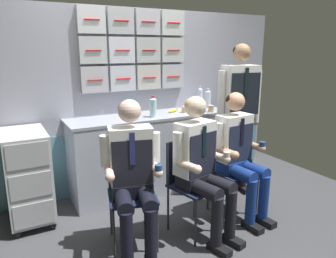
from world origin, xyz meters
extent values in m
cube|color=#3A3B3F|center=(0.00, 0.00, -0.02)|extent=(4.80, 4.80, 0.04)
cube|color=#989AAB|center=(0.00, 1.38, 1.07)|extent=(4.20, 0.06, 2.15)
cube|color=teal|center=(0.00, 1.34, 0.37)|extent=(4.12, 0.01, 0.75)
cube|color=#B1AEB7|center=(-0.43, 1.32, 1.36)|extent=(0.30, 0.06, 0.29)
cylinder|color=red|center=(-0.43, 1.28, 1.36)|extent=(0.17, 0.01, 0.01)
cube|color=silver|center=(-0.10, 1.32, 1.36)|extent=(0.30, 0.06, 0.29)
cylinder|color=red|center=(-0.10, 1.28, 1.36)|extent=(0.17, 0.01, 0.01)
cube|color=#BCBAB5|center=(0.23, 1.32, 1.36)|extent=(0.30, 0.06, 0.29)
cylinder|color=red|center=(0.23, 1.28, 1.36)|extent=(0.17, 0.01, 0.01)
cube|color=#AAB0BB|center=(0.56, 1.32, 1.36)|extent=(0.30, 0.06, 0.29)
cylinder|color=red|center=(0.56, 1.28, 1.36)|extent=(0.17, 0.01, 0.01)
cube|color=#B2BCBF|center=(-0.43, 1.32, 1.68)|extent=(0.30, 0.06, 0.29)
cylinder|color=red|center=(-0.43, 1.28, 1.68)|extent=(0.17, 0.01, 0.01)
cube|color=silver|center=(-0.10, 1.32, 1.68)|extent=(0.30, 0.06, 0.29)
cylinder|color=red|center=(-0.10, 1.28, 1.68)|extent=(0.17, 0.01, 0.01)
cube|color=#ABB2B3|center=(0.23, 1.32, 1.68)|extent=(0.30, 0.06, 0.29)
cylinder|color=red|center=(0.23, 1.28, 1.68)|extent=(0.17, 0.01, 0.01)
cube|color=#B3B9B8|center=(0.56, 1.32, 1.68)|extent=(0.30, 0.06, 0.29)
cylinder|color=red|center=(0.56, 1.28, 1.68)|extent=(0.17, 0.01, 0.01)
cube|color=silver|center=(-0.43, 1.32, 1.99)|extent=(0.30, 0.06, 0.29)
cylinder|color=red|center=(-0.43, 1.28, 1.99)|extent=(0.17, 0.01, 0.01)
cube|color=#A9AFB4|center=(-0.10, 1.32, 1.99)|extent=(0.30, 0.06, 0.29)
cylinder|color=red|center=(-0.10, 1.28, 1.99)|extent=(0.17, 0.01, 0.01)
cube|color=#B4B5C0|center=(0.23, 1.32, 1.99)|extent=(0.30, 0.06, 0.29)
cylinder|color=red|center=(0.23, 1.28, 1.99)|extent=(0.17, 0.01, 0.01)
cube|color=silver|center=(0.56, 1.32, 1.99)|extent=(0.30, 0.06, 0.29)
cylinder|color=red|center=(0.56, 1.28, 1.99)|extent=(0.17, 0.01, 0.01)
cube|color=red|center=(-0.10, 1.33, 2.09)|extent=(0.20, 0.02, 0.05)
cube|color=#A4AAB8|center=(0.16, 1.09, 0.45)|extent=(1.92, 0.52, 0.91)
cube|color=#959BA9|center=(0.16, 1.09, 0.92)|extent=(1.96, 0.53, 0.03)
sphere|color=black|center=(-1.40, 0.73, 0.04)|extent=(0.07, 0.07, 0.07)
sphere|color=black|center=(-1.09, 0.73, 0.04)|extent=(0.07, 0.07, 0.07)
sphere|color=black|center=(-1.40, 1.28, 0.04)|extent=(0.07, 0.07, 0.07)
sphere|color=black|center=(-1.09, 1.28, 0.04)|extent=(0.07, 0.07, 0.07)
cube|color=#B6BABE|center=(-1.24, 1.00, 0.50)|extent=(0.40, 0.64, 0.85)
cube|color=#A2A6AA|center=(-1.24, 0.68, 0.21)|extent=(0.35, 0.01, 0.23)
cube|color=#A2A6AA|center=(-1.24, 0.68, 0.50)|extent=(0.35, 0.01, 0.23)
cube|color=#A2A6AA|center=(-1.24, 0.68, 0.78)|extent=(0.35, 0.01, 0.23)
cylinder|color=#28282D|center=(-1.24, 0.70, 0.90)|extent=(0.32, 0.02, 0.02)
cylinder|color=#2D2D33|center=(-0.71, 0.01, 0.22)|extent=(0.02, 0.02, 0.44)
cylinder|color=#2D2D33|center=(-0.36, -0.08, 0.22)|extent=(0.02, 0.02, 0.44)
cylinder|color=#2D2D33|center=(-0.62, 0.36, 0.22)|extent=(0.02, 0.02, 0.44)
cylinder|color=#2D2D33|center=(-0.27, 0.27, 0.22)|extent=(0.02, 0.02, 0.44)
cube|color=#141C35|center=(-0.49, 0.14, 0.45)|extent=(0.49, 0.49, 0.02)
cube|color=#141C35|center=(-0.44, 0.32, 0.66)|extent=(0.36, 0.12, 0.40)
cylinder|color=#2D2D33|center=(-0.62, 0.36, 0.66)|extent=(0.02, 0.02, 0.40)
cylinder|color=#2D2D33|center=(-0.27, 0.27, 0.66)|extent=(0.02, 0.02, 0.40)
cylinder|color=black|center=(-0.67, -0.17, 0.28)|extent=(0.10, 0.10, 0.43)
cylinder|color=black|center=(-0.48, -0.22, 0.28)|extent=(0.10, 0.10, 0.43)
cylinder|color=black|center=(-0.62, -0.01, 0.51)|extent=(0.22, 0.40, 0.13)
cylinder|color=black|center=(-0.44, -0.05, 0.51)|extent=(0.22, 0.40, 0.13)
cube|color=black|center=(-0.49, 0.14, 0.52)|extent=(0.38, 0.28, 0.12)
cube|color=white|center=(-0.48, 0.16, 0.82)|extent=(0.40, 0.28, 0.48)
cube|color=black|center=(-0.51, 0.06, 0.79)|extent=(0.32, 0.10, 0.38)
cube|color=navy|center=(-0.51, 0.05, 0.91)|extent=(0.04, 0.02, 0.27)
cylinder|color=white|center=(-0.69, 0.21, 0.88)|extent=(0.08, 0.08, 0.26)
cylinder|color=beige|center=(-0.70, 0.10, 0.73)|extent=(0.13, 0.25, 0.07)
sphere|color=beige|center=(-0.72, 0.00, 0.73)|extent=(0.08, 0.08, 0.08)
cylinder|color=white|center=(-0.28, 0.10, 0.88)|extent=(0.08, 0.08, 0.26)
cylinder|color=beige|center=(-0.33, 0.00, 0.73)|extent=(0.13, 0.25, 0.07)
sphere|color=beige|center=(-0.35, -0.10, 0.73)|extent=(0.08, 0.08, 0.08)
cylinder|color=navy|center=(-0.35, -0.10, 0.77)|extent=(0.06, 0.06, 0.06)
sphere|color=beige|center=(-0.48, 0.16, 1.20)|extent=(0.19, 0.19, 0.19)
ellipsoid|color=black|center=(-0.48, 0.17, 1.22)|extent=(0.22, 0.21, 0.13)
cylinder|color=#2D2D33|center=(-0.03, -0.16, 0.22)|extent=(0.02, 0.02, 0.44)
cylinder|color=#2D2D33|center=(0.32, -0.08, 0.22)|extent=(0.02, 0.02, 0.44)
cylinder|color=#2D2D33|center=(-0.11, 0.19, 0.22)|extent=(0.02, 0.02, 0.44)
cylinder|color=#2D2D33|center=(0.24, 0.27, 0.22)|extent=(0.02, 0.02, 0.44)
cube|color=#141C35|center=(0.10, 0.05, 0.45)|extent=(0.48, 0.48, 0.02)
cube|color=#141C35|center=(0.06, 0.24, 0.66)|extent=(0.36, 0.11, 0.40)
cylinder|color=#2D2D33|center=(-0.11, 0.19, 0.66)|extent=(0.02, 0.02, 0.40)
cylinder|color=#2D2D33|center=(0.24, 0.27, 0.66)|extent=(0.02, 0.02, 0.40)
cube|color=black|center=(0.10, -0.34, 0.03)|extent=(0.14, 0.23, 0.06)
cube|color=black|center=(0.28, -0.30, 0.03)|extent=(0.14, 0.23, 0.06)
cylinder|color=black|center=(0.09, -0.30, 0.28)|extent=(0.10, 0.10, 0.43)
cylinder|color=black|center=(0.27, -0.26, 0.28)|extent=(0.10, 0.10, 0.43)
cylinder|color=black|center=(0.05, -0.14, 0.51)|extent=(0.21, 0.40, 0.13)
cylinder|color=black|center=(0.23, -0.09, 0.51)|extent=(0.21, 0.40, 0.13)
cube|color=black|center=(0.10, 0.05, 0.52)|extent=(0.38, 0.27, 0.12)
cube|color=white|center=(0.10, 0.07, 0.82)|extent=(0.39, 0.28, 0.48)
cube|color=black|center=(0.12, -0.03, 0.79)|extent=(0.32, 0.09, 0.38)
cube|color=black|center=(0.13, -0.04, 0.91)|extent=(0.04, 0.02, 0.27)
cylinder|color=white|center=(-0.10, 0.02, 0.88)|extent=(0.08, 0.08, 0.26)
cylinder|color=beige|center=(-0.06, -0.08, 0.73)|extent=(0.12, 0.25, 0.07)
sphere|color=beige|center=(-0.04, -0.18, 0.73)|extent=(0.08, 0.08, 0.08)
cylinder|color=white|center=(0.30, 0.12, 0.88)|extent=(0.08, 0.08, 0.26)
cylinder|color=beige|center=(0.31, 0.01, 0.73)|extent=(0.12, 0.25, 0.07)
sphere|color=beige|center=(0.33, -0.10, 0.73)|extent=(0.08, 0.08, 0.08)
cylinder|color=silver|center=(0.33, -0.10, 0.77)|extent=(0.06, 0.06, 0.06)
sphere|color=beige|center=(0.10, 0.07, 1.20)|extent=(0.19, 0.19, 0.19)
ellipsoid|color=tan|center=(0.10, 0.08, 1.21)|extent=(0.22, 0.21, 0.13)
cylinder|color=#2D2D33|center=(0.49, -0.02, 0.22)|extent=(0.02, 0.02, 0.44)
cylinder|color=#2D2D33|center=(0.85, 0.01, 0.22)|extent=(0.02, 0.02, 0.44)
cylinder|color=#2D2D33|center=(0.46, 0.34, 0.22)|extent=(0.02, 0.02, 0.44)
cylinder|color=#2D2D33|center=(0.81, 0.37, 0.22)|extent=(0.02, 0.02, 0.44)
cube|color=#141C35|center=(0.65, 0.17, 0.45)|extent=(0.44, 0.44, 0.02)
cube|color=#141C35|center=(0.63, 0.36, 0.66)|extent=(0.37, 0.06, 0.40)
cylinder|color=#2D2D33|center=(0.46, 0.34, 0.66)|extent=(0.02, 0.02, 0.40)
cylinder|color=#2D2D33|center=(0.81, 0.37, 0.66)|extent=(0.02, 0.02, 0.40)
cube|color=black|center=(0.60, -0.21, 0.03)|extent=(0.11, 0.23, 0.06)
cube|color=black|center=(0.78, -0.19, 0.03)|extent=(0.11, 0.23, 0.06)
cylinder|color=navy|center=(0.59, -0.17, 0.28)|extent=(0.10, 0.10, 0.43)
cylinder|color=navy|center=(0.78, -0.15, 0.28)|extent=(0.10, 0.10, 0.43)
cylinder|color=navy|center=(0.58, 0.00, 0.51)|extent=(0.17, 0.38, 0.13)
cylinder|color=navy|center=(0.76, 0.02, 0.51)|extent=(0.17, 0.38, 0.13)
cube|color=navy|center=(0.65, 0.17, 0.52)|extent=(0.35, 0.23, 0.12)
cube|color=white|center=(0.65, 0.19, 0.82)|extent=(0.37, 0.23, 0.47)
cube|color=#1D253A|center=(0.66, 0.09, 0.78)|extent=(0.32, 0.04, 0.37)
cube|color=black|center=(0.66, 0.08, 0.90)|extent=(0.04, 0.01, 0.26)
cylinder|color=white|center=(0.45, 0.17, 0.87)|extent=(0.08, 0.08, 0.25)
cylinder|color=tan|center=(0.48, 0.07, 0.72)|extent=(0.09, 0.24, 0.07)
sphere|color=tan|center=(0.49, -0.03, 0.72)|extent=(0.08, 0.08, 0.08)
cylinder|color=white|center=(0.85, 0.21, 0.87)|extent=(0.08, 0.08, 0.25)
cylinder|color=tan|center=(0.85, 0.11, 0.72)|extent=(0.09, 0.24, 0.07)
sphere|color=tan|center=(0.86, 0.00, 0.72)|extent=(0.08, 0.08, 0.08)
cylinder|color=navy|center=(0.86, 0.00, 0.76)|extent=(0.06, 0.06, 0.06)
sphere|color=tan|center=(0.65, 0.19, 1.18)|extent=(0.19, 0.19, 0.19)
ellipsoid|color=black|center=(0.65, 0.21, 1.20)|extent=(0.20, 0.18, 0.13)
cube|color=black|center=(0.92, 0.55, 0.03)|extent=(0.13, 0.25, 0.06)
cube|color=black|center=(1.11, 0.52, 0.03)|extent=(0.13, 0.25, 0.06)
cylinder|color=black|center=(0.93, 0.58, 0.51)|extent=(0.12, 0.12, 0.90)
cylinder|color=black|center=(1.11, 0.55, 0.51)|extent=(0.12, 0.12, 0.90)
cube|color=white|center=(1.02, 0.56, 1.24)|extent=(0.42, 0.28, 0.55)
cube|color=black|center=(1.00, 0.45, 1.20)|extent=(0.36, 0.07, 0.46)
cube|color=black|center=(1.00, 0.44, 1.34)|extent=(0.04, 0.01, 0.31)
cylinder|color=white|center=(0.79, 0.60, 1.15)|extent=(0.08, 0.08, 0.61)
sphere|color=#A07655|center=(0.79, 0.60, 0.84)|extent=(0.08, 0.08, 0.08)
cylinder|color=white|center=(1.25, 0.53, 1.15)|extent=(0.08, 0.08, 0.61)
sphere|color=#A07655|center=(1.25, 0.53, 0.84)|extent=(0.08, 0.08, 0.08)
sphere|color=#A07655|center=(1.02, 0.56, 1.65)|extent=(0.19, 0.19, 0.19)
ellipsoid|color=black|center=(1.02, 0.58, 1.67)|extent=(0.22, 0.20, 0.14)
cylinder|color=silver|center=(1.02, 1.18, 1.04)|extent=(0.08, 0.08, 0.21)
cone|color=silver|center=(1.02, 1.18, 1.16)|extent=(0.08, 0.08, 0.02)
cylinder|color=silver|center=(1.02, 1.18, 1.18)|extent=(0.03, 0.03, 0.02)
cylinder|color=#AED7E2|center=(0.13, 0.98, 1.04)|extent=(0.08, 0.08, 0.20)
cone|color=#AED7E2|center=(0.13, 0.98, 1.15)|extent=(0.08, 0.08, 0.02)
cylinder|color=red|center=(0.13, 0.98, 1.17)|extent=(0.04, 0.04, 0.02)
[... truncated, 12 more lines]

